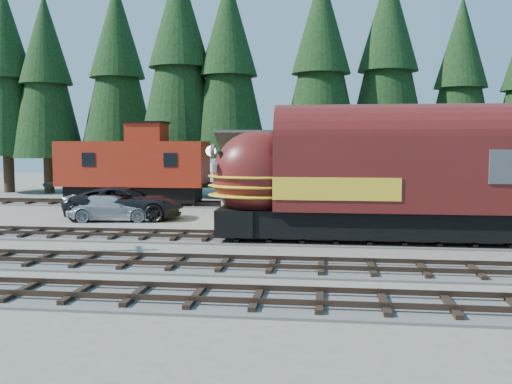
# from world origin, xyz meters

# --- Properties ---
(ground) EXTENTS (120.00, 120.00, 0.00)m
(ground) POSITION_xyz_m (0.00, 0.00, 0.00)
(ground) COLOR #6B665B
(ground) RESTS_ON ground
(track_spur) EXTENTS (32.00, 3.20, 0.33)m
(track_spur) POSITION_xyz_m (-10.00, 18.00, 0.06)
(track_spur) COLOR #4C4947
(track_spur) RESTS_ON ground
(depot) EXTENTS (12.80, 7.00, 5.30)m
(depot) POSITION_xyz_m (-0.00, 10.50, 2.96)
(depot) COLOR gold
(depot) RESTS_ON ground
(conifer_backdrop) EXTENTS (80.62, 24.11, 17.06)m
(conifer_backdrop) POSITION_xyz_m (3.93, 24.96, 10.73)
(conifer_backdrop) COLOR black
(conifer_backdrop) RESTS_ON ground
(locomotive) EXTENTS (17.78, 3.53, 4.83)m
(locomotive) POSITION_xyz_m (2.57, 4.00, 2.79)
(locomotive) COLOR black
(locomotive) RESTS_ON ground
(caboose) EXTENTS (10.94, 3.17, 5.69)m
(caboose) POSITION_xyz_m (-14.56, 18.00, 2.79)
(caboose) COLOR black
(caboose) RESTS_ON ground
(pickup_truck_a) EXTENTS (7.36, 4.09, 1.95)m
(pickup_truck_a) POSITION_xyz_m (-12.50, 10.33, 0.97)
(pickup_truck_a) COLOR black
(pickup_truck_a) RESTS_ON ground
(pickup_truck_b) EXTENTS (5.55, 2.91, 1.54)m
(pickup_truck_b) POSITION_xyz_m (-12.98, 9.58, 0.77)
(pickup_truck_b) COLOR #B3B5BB
(pickup_truck_b) RESTS_ON ground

